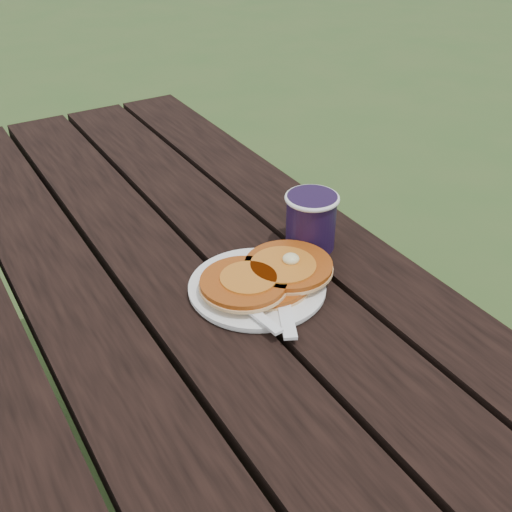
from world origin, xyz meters
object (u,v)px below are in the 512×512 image
coffee_cup (311,218)px  picnic_table (204,471)px  plate (257,288)px  pancake_stack (268,276)px

coffee_cup → picnic_table: bearing=-168.3°
plate → pancake_stack: pancake_stack is taller
picnic_table → pancake_stack: bearing=-8.0°
plate → picnic_table: bearing=172.7°
picnic_table → plate: (0.11, -0.01, 0.39)m
plate → pancake_stack: (0.02, -0.00, 0.02)m
coffee_cup → pancake_stack: bearing=-151.6°
pancake_stack → picnic_table: bearing=172.0°
picnic_table → pancake_stack: size_ratio=8.11×
plate → pancake_stack: 0.03m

